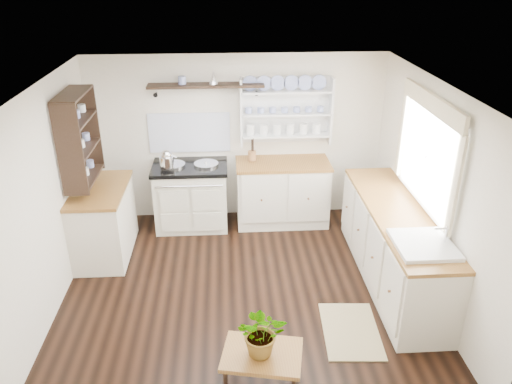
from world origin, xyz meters
TOP-DOWN VIEW (x-y plane):
  - floor at (0.00, 0.00)m, footprint 4.00×3.80m
  - wall_back at (0.00, 1.90)m, footprint 4.00×0.02m
  - wall_right at (2.00, 0.00)m, footprint 0.02×3.80m
  - wall_left at (-2.00, 0.00)m, footprint 0.02×3.80m
  - ceiling at (0.00, 0.00)m, footprint 4.00×3.80m
  - window at (1.95, 0.15)m, footprint 0.08×1.55m
  - aga_cooker at (-0.66, 1.57)m, footprint 1.00×0.70m
  - back_cabinets at (0.60, 1.60)m, footprint 1.27×0.63m
  - right_cabinets at (1.70, 0.10)m, footprint 0.62×2.43m
  - belfast_sink at (1.70, -0.65)m, footprint 0.55×0.60m
  - left_cabinets at (-1.70, 0.90)m, footprint 0.62×1.13m
  - plate_rack at (0.65, 1.86)m, footprint 1.20×0.22m
  - high_shelf at (-0.40, 1.78)m, footprint 1.50×0.29m
  - left_shelving at (-1.84, 0.90)m, footprint 0.28×0.80m
  - kettle at (-0.94, 1.45)m, footprint 0.19×0.19m
  - utensil_crock at (0.19, 1.68)m, footprint 0.11×0.11m
  - center_table at (0.10, -1.40)m, footprint 0.75×0.60m
  - potted_plant at (0.10, -1.40)m, footprint 0.42×0.36m
  - floor_rug at (1.04, -0.77)m, footprint 0.60×0.88m

SIDE VIEW (x-z plane):
  - floor at x=0.00m, z-range -0.01..0.01m
  - floor_rug at x=1.04m, z-range 0.00..0.02m
  - center_table at x=0.10m, z-range 0.14..0.50m
  - aga_cooker at x=-0.66m, z-range -0.01..0.92m
  - right_cabinets at x=1.70m, z-range 0.01..0.91m
  - left_cabinets at x=-1.70m, z-range 0.01..0.91m
  - back_cabinets at x=0.60m, z-range 0.01..0.91m
  - potted_plant at x=0.10m, z-range 0.36..0.81m
  - belfast_sink at x=1.70m, z-range 0.58..1.03m
  - utensil_crock at x=0.19m, z-range 0.91..1.04m
  - kettle at x=-0.94m, z-range 0.93..1.16m
  - wall_back at x=0.00m, z-range 0.00..2.30m
  - wall_right at x=2.00m, z-range 0.00..2.30m
  - wall_left at x=-2.00m, z-range 0.00..2.30m
  - left_shelving at x=-1.84m, z-range 1.02..2.08m
  - plate_rack at x=0.65m, z-range 1.11..2.01m
  - window at x=1.95m, z-range 0.95..2.17m
  - high_shelf at x=-0.40m, z-range 1.83..1.99m
  - ceiling at x=0.00m, z-range 2.29..2.30m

